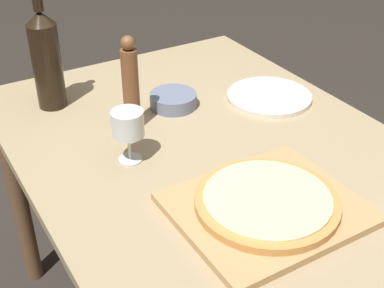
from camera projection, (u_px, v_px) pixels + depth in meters
name	position (u px, v px, depth m)	size (l,w,h in m)	color
dining_table	(214.00, 180.00, 1.44)	(0.95, 1.33, 0.78)	#9E8966
cutting_board	(266.00, 208.00, 1.17)	(0.39, 0.34, 0.02)	tan
pizza	(267.00, 201.00, 1.16)	(0.32, 0.32, 0.02)	#C68947
wine_bottle	(46.00, 59.00, 1.51)	(0.08, 0.08, 0.35)	black
pepper_mill	(131.00, 85.00, 1.41)	(0.04, 0.04, 0.27)	brown
wine_glass	(128.00, 125.00, 1.29)	(0.08, 0.08, 0.14)	silver
small_bowl	(173.00, 100.00, 1.57)	(0.14, 0.14, 0.04)	slate
dinner_plate	(269.00, 96.00, 1.62)	(0.26, 0.26, 0.01)	silver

